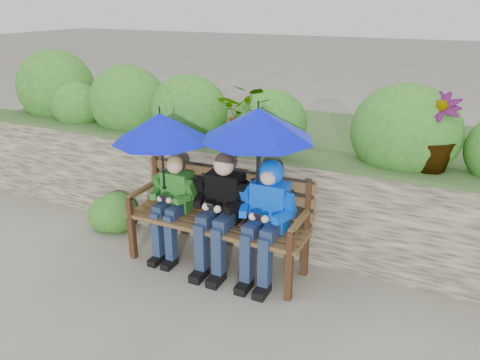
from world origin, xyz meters
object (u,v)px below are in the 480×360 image
at_px(umbrella_left, 161,127).
at_px(umbrella_right, 258,124).
at_px(boy_left, 173,201).
at_px(boy_right, 266,212).
at_px(boy_middle, 220,207).
at_px(park_bench, 219,213).

height_order(umbrella_left, umbrella_right, umbrella_right).
bearing_deg(boy_left, umbrella_right, 1.68).
distance_m(boy_right, umbrella_right, 0.78).
bearing_deg(boy_left, boy_right, 0.23).
distance_m(umbrella_left, umbrella_right, 0.98).
relative_size(boy_right, umbrella_left, 1.22).
bearing_deg(boy_right, boy_middle, -178.22).
xyz_separation_m(boy_middle, umbrella_right, (0.35, 0.04, 0.81)).
xyz_separation_m(boy_middle, umbrella_left, (-0.62, 0.01, 0.68)).
bearing_deg(boy_right, umbrella_right, 167.61).
distance_m(park_bench, boy_middle, 0.15).
height_order(park_bench, umbrella_right, umbrella_right).
bearing_deg(umbrella_right, boy_right, -12.39).
distance_m(boy_middle, umbrella_left, 0.92).
height_order(park_bench, boy_left, boy_left).
relative_size(park_bench, boy_right, 1.56).
height_order(park_bench, boy_right, boy_right).
distance_m(boy_left, umbrella_left, 0.73).
height_order(boy_middle, umbrella_left, umbrella_left).
distance_m(park_bench, boy_left, 0.48).
distance_m(park_bench, boy_right, 0.53).
bearing_deg(boy_right, umbrella_left, -180.00).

